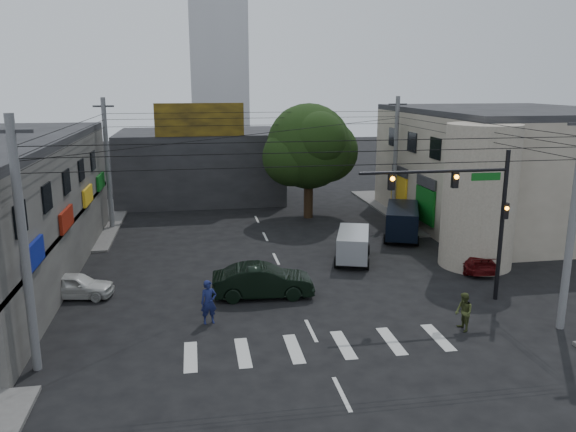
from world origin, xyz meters
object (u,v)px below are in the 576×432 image
object	(u,v)px
traffic_gantry	(470,202)
navy_van	(402,222)
traffic_officer	(209,302)
dark_sedan	(263,281)
silver_minivan	(353,246)
utility_pole_far_right	(395,158)
street_tree	(309,147)
maroon_sedan	(470,258)
white_compact	(75,285)
utility_pole_near_right	(572,223)
pedestrian_olive	(464,312)
utility_pole_near_left	(24,248)
utility_pole_far_left	(108,165)

from	to	relation	value
traffic_gantry	navy_van	world-z (taller)	traffic_gantry
traffic_gantry	navy_van	xyz separation A→B (m)	(1.20, 11.29, -3.78)
traffic_gantry	traffic_officer	bearing A→B (deg)	-177.67
dark_sedan	silver_minivan	size ratio (longest dim) A/B	1.12
utility_pole_far_right	street_tree	bearing A→B (deg)	171.25
maroon_sedan	white_compact	bearing A→B (deg)	7.74
street_tree	traffic_gantry	world-z (taller)	street_tree
white_compact	utility_pole_far_right	bearing A→B (deg)	-47.91
utility_pole_near_right	pedestrian_olive	world-z (taller)	utility_pole_near_right
silver_minivan	maroon_sedan	bearing A→B (deg)	-92.78
silver_minivan	navy_van	size ratio (longest dim) A/B	0.79
utility_pole_near_right	traffic_officer	world-z (taller)	utility_pole_near_right
utility_pole_near_right	silver_minivan	size ratio (longest dim) A/B	2.07
utility_pole_near_left	pedestrian_olive	world-z (taller)	utility_pole_near_left
dark_sedan	pedestrian_olive	distance (m)	9.39
utility_pole_far_left	silver_minivan	world-z (taller)	utility_pole_far_left
white_compact	traffic_officer	size ratio (longest dim) A/B	1.96
utility_pole_far_right	dark_sedan	bearing A→B (deg)	-129.02
white_compact	maroon_sedan	xyz separation A→B (m)	(20.97, 0.93, -0.00)
utility_pole_near_left	utility_pole_far_left	world-z (taller)	same
silver_minivan	traffic_officer	size ratio (longest dim) A/B	2.30
traffic_officer	silver_minivan	bearing A→B (deg)	29.46
street_tree	pedestrian_olive	size ratio (longest dim) A/B	5.26
pedestrian_olive	white_compact	bearing A→B (deg)	-113.14
maroon_sedan	silver_minivan	size ratio (longest dim) A/B	0.98
navy_van	utility_pole_near_left	bearing A→B (deg)	148.45
utility_pole_near_right	silver_minivan	bearing A→B (deg)	120.64
traffic_gantry	utility_pole_far_right	xyz separation A→B (m)	(2.68, 17.00, -0.23)
utility_pole_far_right	white_compact	distance (m)	25.21
traffic_officer	navy_van	bearing A→B (deg)	30.44
street_tree	white_compact	distance (m)	20.99
dark_sedan	utility_pole_near_left	bearing A→B (deg)	125.36
utility_pole_far_left	traffic_officer	bearing A→B (deg)	-70.17
dark_sedan	traffic_officer	distance (m)	3.78
utility_pole_far_left	navy_van	world-z (taller)	utility_pole_far_left
utility_pole_far_left	navy_van	distance (m)	20.65
maroon_sedan	pedestrian_olive	distance (m)	8.66
maroon_sedan	navy_van	xyz separation A→B (m)	(-1.47, 6.76, 0.44)
dark_sedan	navy_van	distance (m)	13.94
navy_van	pedestrian_olive	bearing A→B (deg)	-169.47
white_compact	silver_minivan	size ratio (longest dim) A/B	0.85
utility_pole_near_left	traffic_gantry	bearing A→B (deg)	10.80
traffic_gantry	pedestrian_olive	size ratio (longest dim) A/B	4.36
utility_pole_near_left	maroon_sedan	bearing A→B (deg)	20.93
dark_sedan	traffic_officer	bearing A→B (deg)	137.98
utility_pole_far_left	white_compact	bearing A→B (deg)	-89.88
traffic_gantry	maroon_sedan	size ratio (longest dim) A/B	1.65
utility_pole_far_right	traffic_officer	bearing A→B (deg)	-130.02
street_tree	dark_sedan	distance (m)	17.40
traffic_gantry	navy_van	distance (m)	11.97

